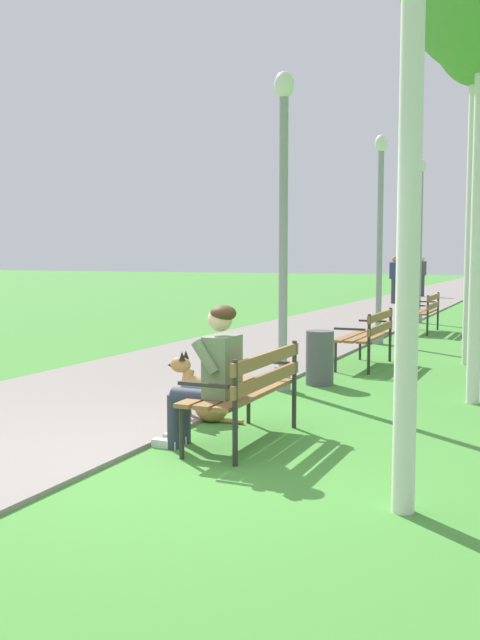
{
  "coord_description": "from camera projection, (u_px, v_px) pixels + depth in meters",
  "views": [
    {
      "loc": [
        2.91,
        -4.8,
        1.66
      ],
      "look_at": [
        -0.54,
        2.94,
        0.9
      ],
      "focal_mm": 40.27,
      "sensor_mm": 36.0,
      "label": 1
    }
  ],
  "objects": [
    {
      "name": "ground_plane",
      "position": [
        151.0,
        465.0,
        5.7
      ],
      "size": [
        120.0,
        120.0,
        0.0
      ],
      "primitive_type": "plane",
      "color": "#478E38"
    },
    {
      "name": "paved_path",
      "position": [
        423.0,
        297.0,
        28.34
      ],
      "size": [
        3.36,
        60.0,
        0.04
      ],
      "primitive_type": "cube",
      "color": "gray",
      "rests_on": "ground"
    },
    {
      "name": "park_bench_near",
      "position": [
        249.0,
        386.0,
        6.34
      ],
      "size": [
        0.55,
        1.5,
        0.85
      ],
      "color": "olive",
      "rests_on": "ground"
    },
    {
      "name": "park_bench_mid",
      "position": [
        368.0,
        333.0,
        10.71
      ],
      "size": [
        0.55,
        1.5,
        0.85
      ],
      "color": "olive",
      "rests_on": "ground"
    },
    {
      "name": "park_bench_far",
      "position": [
        425.0,
        309.0,
        15.48
      ],
      "size": [
        0.55,
        1.5,
        0.85
      ],
      "color": "olive",
      "rests_on": "ground"
    },
    {
      "name": "person_seated_on_near_bench",
      "position": [
        211.0,
        371.0,
        6.1
      ],
      "size": [
        0.74,
        0.49,
        1.25
      ],
      "color": "#33384C",
      "rests_on": "ground"
    },
    {
      "name": "dog_shepherd",
      "position": [
        202.0,
        396.0,
        7.21
      ],
      "size": [
        0.83,
        0.3,
        0.71
      ],
      "color": "#B27F47",
      "rests_on": "ground"
    },
    {
      "name": "lamp_post_near",
      "position": [
        283.0,
        228.0,
        8.71
      ],
      "size": [
        0.24,
        0.24,
        3.86
      ],
      "color": "gray",
      "rests_on": "ground"
    },
    {
      "name": "lamp_post_mid",
      "position": [
        380.0,
        237.0,
        13.38
      ],
      "size": [
        0.24,
        0.24,
        3.89
      ],
      "color": "gray",
      "rests_on": "ground"
    },
    {
      "name": "lamp_post_far",
      "position": [
        420.0,
        239.0,
        17.65
      ],
      "size": [
        0.24,
        0.24,
        4.01
      ],
      "color": "gray",
      "rests_on": "ground"
    },
    {
      "name": "litter_bin",
      "position": [
        320.0,
        358.0,
        9.24
      ],
      "size": [
        0.36,
        0.36,
        0.7
      ],
      "primitive_type": "cylinder",
      "color": "#515156",
      "rests_on": "ground"
    },
    {
      "name": "pedestrian_distant",
      "position": [
        395.0,
        280.0,
        24.34
      ],
      "size": [
        0.32,
        0.22,
        1.65
      ],
      "color": "#383842",
      "rests_on": "ground"
    },
    {
      "name": "pedestrian_further_distant",
      "position": [
        422.0,
        276.0,
        28.56
      ],
      "size": [
        0.32,
        0.22,
        1.65
      ],
      "color": "#383842",
      "rests_on": "ground"
    }
  ]
}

